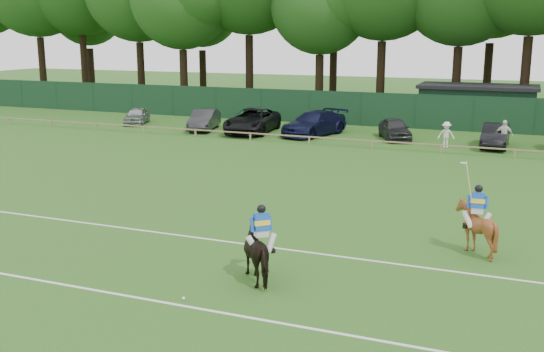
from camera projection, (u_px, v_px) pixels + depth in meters
The scene contains 19 objects.
ground at pixel (227, 232), 22.16m from camera, with size 160.00×160.00×0.00m, color #1E4C14.
horse_dark at pixel (261, 252), 17.65m from camera, with size 0.88×1.93×1.63m, color black.
horse_chestnut at pixel (476, 228), 19.85m from camera, with size 1.33×1.49×1.64m, color brown.
sedan_silver at pixel (137, 116), 48.15m from camera, with size 1.47×3.66×1.25m, color #9FA2A4.
sedan_grey at pixel (204, 120), 45.10m from camera, with size 1.53×4.39×1.44m, color #28282A.
suv_black at pixel (252, 121), 43.93m from camera, with size 2.73×5.91×1.64m, color black.
sedan_navy at pixel (314, 123), 42.75m from camera, with size 2.26×5.56×1.61m, color #111336.
hatch_grey at pixel (395, 129), 41.14m from camera, with size 1.62×4.03×1.37m, color #2C2C2E.
estate_black at pixel (495, 136), 38.29m from camera, with size 1.49×4.26×1.40m, color black.
spectator_left at pixel (446, 135), 38.26m from camera, with size 1.00×0.58×1.55m, color silver.
spectator_mid at pixel (504, 135), 37.32m from camera, with size 1.05×0.44×1.79m, color white.
rider_dark at pixel (262, 227), 17.47m from camera, with size 0.79×0.74×1.41m.
rider_chestnut at pixel (477, 205), 19.67m from camera, with size 0.94×0.56×2.05m.
polo_ball at pixel (184, 298), 16.48m from camera, with size 0.09×0.09×0.09m, color silver.
pitch_lines at pixel (176, 265), 18.99m from camera, with size 60.00×5.10×0.01m.
pitch_rail at pixel (356, 140), 38.37m from camera, with size 62.10×0.10×0.50m.
perimeter_fence at pixel (388, 110), 46.34m from camera, with size 92.08×0.08×2.50m.
utility_shed at pixel (477, 105), 46.82m from camera, with size 8.40×4.40×3.04m.
tree_row at pixel (431, 115), 53.14m from camera, with size 96.00×12.00×21.00m, color #26561C, non-canonical shape.
Camera 1 is at (9.33, -19.09, 6.78)m, focal length 42.00 mm.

